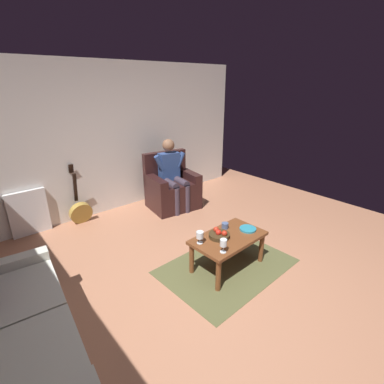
% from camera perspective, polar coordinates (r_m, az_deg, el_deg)
% --- Properties ---
extents(ground_plane, '(6.96, 6.96, 0.00)m').
position_cam_1_polar(ground_plane, '(3.42, 8.33, -18.69)').
color(ground_plane, '#AC7154').
extents(wall_back, '(5.70, 0.06, 2.53)m').
position_cam_1_polar(wall_back, '(5.10, -16.71, 10.04)').
color(wall_back, silver).
rests_on(wall_back, ground).
extents(rug, '(1.65, 1.19, 0.01)m').
position_cam_1_polar(rug, '(3.74, 7.05, -14.61)').
color(rug, brown).
rests_on(rug, ground).
extents(armchair, '(0.93, 0.82, 1.00)m').
position_cam_1_polar(armchair, '(5.21, -4.10, 0.58)').
color(armchair, black).
rests_on(armchair, ground).
extents(person_seated, '(0.63, 0.63, 1.26)m').
position_cam_1_polar(person_seated, '(5.06, -3.96, 3.94)').
color(person_seated, navy).
rests_on(person_seated, ground).
extents(couch, '(1.04, 1.83, 0.88)m').
position_cam_1_polar(couch, '(2.81, -33.49, -24.94)').
color(couch, silver).
rests_on(couch, ground).
extents(coffee_table, '(0.93, 0.56, 0.44)m').
position_cam_1_polar(coffee_table, '(3.54, 7.32, -9.85)').
color(coffee_table, brown).
rests_on(coffee_table, ground).
extents(guitar, '(0.36, 0.26, 0.98)m').
position_cam_1_polar(guitar, '(4.99, -21.60, -3.51)').
color(guitar, '#A98739').
rests_on(guitar, ground).
extents(radiator, '(0.54, 0.06, 0.70)m').
position_cam_1_polar(radiator, '(4.92, -30.07, -3.68)').
color(radiator, white).
rests_on(radiator, ground).
extents(wine_glass_near, '(0.09, 0.09, 0.15)m').
position_cam_1_polar(wine_glass_near, '(3.29, 1.61, -8.78)').
color(wine_glass_near, silver).
rests_on(wine_glass_near, coffee_table).
extents(wine_glass_far, '(0.08, 0.08, 0.16)m').
position_cam_1_polar(wine_glass_far, '(3.15, 6.35, -10.30)').
color(wine_glass_far, silver).
rests_on(wine_glass_far, coffee_table).
extents(fruit_bowl, '(0.25, 0.25, 0.11)m').
position_cam_1_polar(fruit_bowl, '(3.46, 5.54, -8.54)').
color(fruit_bowl, '#3A2B18').
rests_on(fruit_bowl, coffee_table).
extents(decorative_dish, '(0.21, 0.21, 0.02)m').
position_cam_1_polar(decorative_dish, '(3.68, 11.21, -7.32)').
color(decorative_dish, teal).
rests_on(decorative_dish, coffee_table).
extents(candle_jar, '(0.09, 0.09, 0.08)m').
position_cam_1_polar(candle_jar, '(3.66, 6.68, -6.76)').
color(candle_jar, '#4C5E85').
rests_on(candle_jar, coffee_table).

